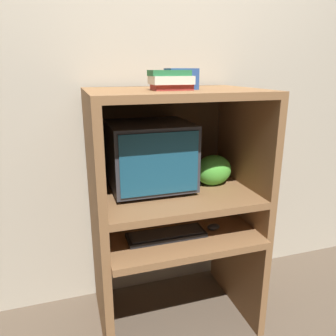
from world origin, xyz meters
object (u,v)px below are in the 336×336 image
(snack_bag, at_px, (213,170))
(storage_box, at_px, (181,79))
(keyboard, at_px, (166,235))
(crt_monitor, at_px, (150,155))
(book_stack, at_px, (171,80))
(mouse, at_px, (214,227))

(snack_bag, relative_size, storage_box, 1.47)
(keyboard, height_order, storage_box, storage_box)
(crt_monitor, xyz_separation_m, snack_bag, (0.35, -0.05, -0.10))
(book_stack, bearing_deg, snack_bag, 17.75)
(crt_monitor, bearing_deg, snack_bag, -7.30)
(crt_monitor, bearing_deg, book_stack, -62.22)
(crt_monitor, height_order, book_stack, book_stack)
(mouse, height_order, book_stack, book_stack)
(keyboard, height_order, book_stack, book_stack)
(mouse, height_order, snack_bag, snack_bag)
(snack_bag, bearing_deg, mouse, -110.74)
(mouse, bearing_deg, crt_monitor, 146.46)
(mouse, distance_m, snack_bag, 0.31)
(book_stack, height_order, storage_box, storage_box)
(keyboard, height_order, mouse, mouse)
(keyboard, distance_m, snack_bag, 0.45)
(snack_bag, bearing_deg, crt_monitor, 172.70)
(snack_bag, height_order, storage_box, storage_box)
(snack_bag, height_order, book_stack, book_stack)
(crt_monitor, distance_m, snack_bag, 0.37)
(mouse, relative_size, snack_bag, 0.34)
(crt_monitor, height_order, storage_box, storage_box)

